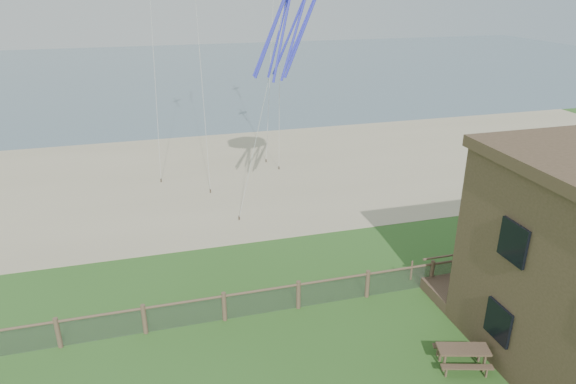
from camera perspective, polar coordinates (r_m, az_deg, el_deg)
The scene contains 5 objects.
sand_beach at distance 35.32m, azimuth -6.27°, elevation 1.93°, with size 72.00×20.00×0.02m, color tan.
ocean at distance 77.86m, azimuth -11.86°, elevation 12.93°, with size 160.00×68.00×0.02m, color slate.
chainlink_fence at distance 21.06m, azimuth 1.16°, elevation -11.52°, with size 36.20×0.20×1.25m, color brown, non-canonical shape.
picnic_table at distance 19.40m, azimuth 18.77°, elevation -17.01°, with size 1.73×1.31×0.73m, color brown, non-canonical shape.
octopus_kite at distance 23.38m, azimuth 0.04°, elevation 20.02°, with size 3.11×2.20×6.41m, color #F12661, non-canonical shape.
Camera 1 is at (-5.06, -10.71, 12.33)m, focal length 32.00 mm.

